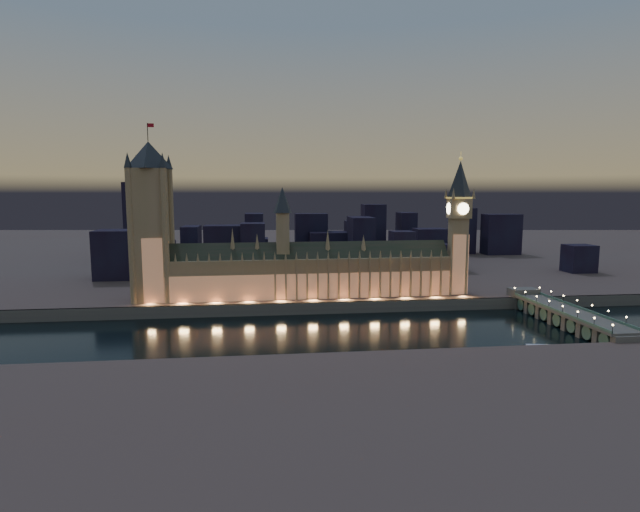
{
  "coord_description": "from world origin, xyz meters",
  "views": [
    {
      "loc": [
        -34.69,
        -288.82,
        81.82
      ],
      "look_at": [
        5.0,
        55.0,
        38.0
      ],
      "focal_mm": 28.0,
      "sensor_mm": 36.0,
      "label": 1
    }
  ],
  "objects": [
    {
      "name": "palace_of_westminster",
      "position": [
        -1.56,
        61.74,
        26.37
      ],
      "size": [
        202.0,
        24.35,
        78.0
      ],
      "color": "olive",
      "rests_on": "north_bank"
    },
    {
      "name": "north_bank",
      "position": [
        0.0,
        520.0,
        4.0
      ],
      "size": [
        2000.0,
        960.0,
        8.0
      ],
      "primitive_type": "cube",
      "color": "brown",
      "rests_on": "ground"
    },
    {
      "name": "river_boat",
      "position": [
        109.65,
        -58.0,
        1.56
      ],
      "size": [
        41.97,
        17.02,
        4.5
      ],
      "color": "#514A4A",
      "rests_on": "ground"
    },
    {
      "name": "victoria_tower",
      "position": [
        -110.0,
        61.92,
        67.57
      ],
      "size": [
        31.68,
        31.68,
        120.09
      ],
      "color": "olive",
      "rests_on": "north_bank"
    },
    {
      "name": "city_backdrop",
      "position": [
        33.43,
        245.49,
        29.76
      ],
      "size": [
        462.82,
        215.63,
        85.89
      ],
      "color": "black",
      "rests_on": "north_bank"
    },
    {
      "name": "embankment_wall",
      "position": [
        0.0,
        41.0,
        4.0
      ],
      "size": [
        2000.0,
        2.5,
        8.0
      ],
      "primitive_type": "cube",
      "color": "#514A4A",
      "rests_on": "ground"
    },
    {
      "name": "westminster_bridge",
      "position": [
        151.51,
        -3.44,
        5.98
      ],
      "size": [
        19.68,
        113.0,
        15.9
      ],
      "color": "#514A4A",
      "rests_on": "ground"
    },
    {
      "name": "ground_plane",
      "position": [
        0.0,
        0.0,
        0.0
      ],
      "size": [
        2000.0,
        2000.0,
        0.0
      ],
      "primitive_type": "plane",
      "color": "black",
      "rests_on": "ground"
    },
    {
      "name": "elizabeth_tower",
      "position": [
        108.0,
        61.92,
        65.53
      ],
      "size": [
        18.0,
        18.0,
        103.41
      ],
      "color": "olive",
      "rests_on": "north_bank"
    }
  ]
}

